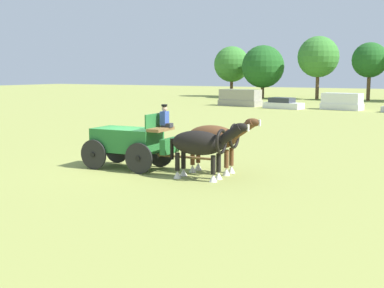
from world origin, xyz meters
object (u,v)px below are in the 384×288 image
draft_horse_off (201,144)px  draft_horse_near (215,139)px  show_wagon (130,141)px  parked_vehicle_b (283,104)px  parked_vehicle_a (240,98)px  parked_vehicle_c (342,102)px

draft_horse_off → draft_horse_near: bearing=93.8°
draft_horse_near → show_wagon: bearing=-166.3°
parked_vehicle_b → parked_vehicle_a: bearing=163.9°
draft_horse_off → parked_vehicle_b: bearing=104.8°
draft_horse_near → parked_vehicle_a: (-15.48, 37.08, -0.42)m
show_wagon → draft_horse_off: bearing=-7.1°
show_wagon → parked_vehicle_b: 36.77m
draft_horse_near → parked_vehicle_c: bearing=95.7°
parked_vehicle_a → parked_vehicle_b: (5.85, -1.69, -0.43)m
parked_vehicle_a → parked_vehicle_b: bearing=-16.1°
draft_horse_near → draft_horse_off: bearing=-86.2°
draft_horse_near → draft_horse_off: 1.30m
parked_vehicle_b → parked_vehicle_c: (5.98, 1.37, 0.34)m
draft_horse_near → draft_horse_off: size_ratio=0.99×
show_wagon → draft_horse_off: size_ratio=1.81×
parked_vehicle_b → draft_horse_off: bearing=-75.2°
parked_vehicle_a → show_wagon: bearing=-72.5°
show_wagon → parked_vehicle_c: show_wagon is taller
parked_vehicle_a → parked_vehicle_c: (11.83, -0.32, -0.09)m
draft_horse_off → parked_vehicle_c: draft_horse_off is taller
show_wagon → parked_vehicle_c: size_ratio=1.30×
draft_horse_near → parked_vehicle_c: draft_horse_near is taller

